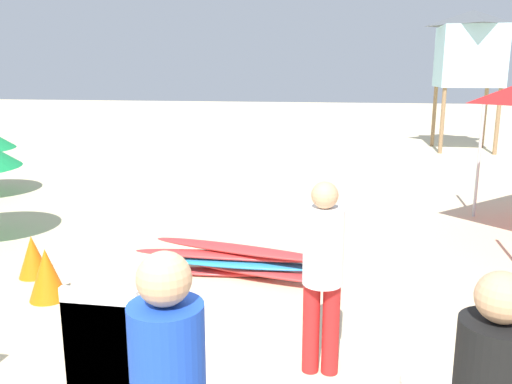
% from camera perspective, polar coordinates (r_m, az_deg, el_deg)
% --- Properties ---
extents(stacked_plastic_chairs, '(0.48, 0.48, 1.20)m').
position_cam_1_polar(stacked_plastic_chairs, '(3.59, -15.17, -16.65)').
color(stacked_plastic_chairs, white).
rests_on(stacked_plastic_chairs, ground).
extents(surfboard_pile, '(2.55, 0.80, 0.40)m').
position_cam_1_polar(surfboard_pile, '(6.42, -1.54, -7.48)').
color(surfboard_pile, red).
rests_on(surfboard_pile, ground).
extents(lifeguard_near_left, '(0.32, 0.32, 1.61)m').
position_cam_1_polar(lifeguard_near_left, '(4.29, 7.16, -7.97)').
color(lifeguard_near_left, red).
rests_on(lifeguard_near_left, ground).
extents(lifeguard_tower, '(1.98, 1.98, 4.20)m').
position_cam_1_polar(lifeguard_tower, '(17.81, 22.00, 14.05)').
color(lifeguard_tower, olive).
rests_on(lifeguard_tower, ground).
extents(traffic_cone_near, '(0.36, 0.36, 0.51)m').
position_cam_1_polar(traffic_cone_near, '(6.99, -22.83, -6.38)').
color(traffic_cone_near, orange).
rests_on(traffic_cone_near, ground).
extents(traffic_cone_far, '(0.40, 0.40, 0.58)m').
position_cam_1_polar(traffic_cone_far, '(6.25, -21.54, -8.20)').
color(traffic_cone_far, orange).
rests_on(traffic_cone_far, ground).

